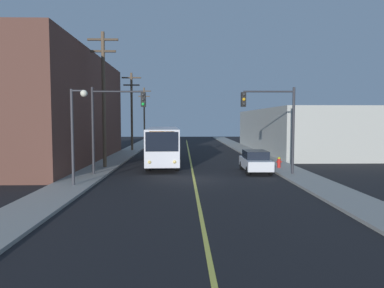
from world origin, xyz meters
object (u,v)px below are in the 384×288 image
at_px(traffic_signal_left_corner, 115,114).
at_px(street_lamp_left, 76,123).
at_px(traffic_signal_right_corner, 272,114).
at_px(fire_hydrant, 279,162).
at_px(city_bus, 163,144).
at_px(parked_car_white, 255,161).
at_px(utility_pole_near, 104,94).
at_px(utility_pole_mid, 132,108).
at_px(utility_pole_far, 144,112).

distance_m(traffic_signal_left_corner, street_lamp_left, 4.45).
height_order(traffic_signal_right_corner, fire_hydrant, traffic_signal_right_corner).
distance_m(city_bus, parked_car_white, 8.80).
bearing_deg(fire_hydrant, city_bus, 158.55).
xyz_separation_m(parked_car_white, utility_pole_near, (-11.65, 2.16, 5.13)).
height_order(utility_pole_near, traffic_signal_right_corner, utility_pole_near).
distance_m(city_bus, street_lamp_left, 11.69).
relative_size(parked_car_white, traffic_signal_left_corner, 0.74).
relative_size(utility_pole_mid, street_lamp_left, 1.74).
relative_size(traffic_signal_right_corner, street_lamp_left, 1.09).
height_order(utility_pole_far, street_lamp_left, utility_pole_far).
distance_m(parked_car_white, utility_pole_near, 12.91).
relative_size(street_lamp_left, fire_hydrant, 6.55).
relative_size(utility_pole_near, utility_pole_mid, 1.11).
bearing_deg(traffic_signal_right_corner, traffic_signal_left_corner, 178.54).
bearing_deg(traffic_signal_right_corner, utility_pole_far, 109.02).
bearing_deg(traffic_signal_right_corner, fire_hydrant, 65.16).
bearing_deg(parked_car_white, city_bus, 144.75).
relative_size(traffic_signal_left_corner, fire_hydrant, 7.14).
height_order(street_lamp_left, fire_hydrant, street_lamp_left).
relative_size(parked_car_white, street_lamp_left, 0.81).
xyz_separation_m(traffic_signal_left_corner, street_lamp_left, (-1.42, -4.19, -0.56)).
height_order(parked_car_white, utility_pole_mid, utility_pole_mid).
height_order(utility_pole_mid, traffic_signal_left_corner, utility_pole_mid).
bearing_deg(utility_pole_far, fire_hydrant, -67.31).
height_order(parked_car_white, traffic_signal_left_corner, traffic_signal_left_corner).
xyz_separation_m(traffic_signal_right_corner, fire_hydrant, (1.44, 3.11, -3.72)).
bearing_deg(city_bus, parked_car_white, -35.25).
height_order(utility_pole_mid, traffic_signal_right_corner, utility_pole_mid).
bearing_deg(street_lamp_left, utility_pole_near, 91.01).
relative_size(traffic_signal_left_corner, traffic_signal_right_corner, 1.00).
height_order(utility_pole_far, traffic_signal_left_corner, utility_pole_far).
relative_size(city_bus, utility_pole_mid, 1.28).
bearing_deg(traffic_signal_left_corner, utility_pole_far, 93.13).
relative_size(utility_pole_far, traffic_signal_right_corner, 1.56).
height_order(utility_pole_far, traffic_signal_right_corner, utility_pole_far).
distance_m(utility_pole_near, street_lamp_left, 8.10).
height_order(utility_pole_near, utility_pole_mid, utility_pole_near).
relative_size(city_bus, utility_pole_far, 1.30).
bearing_deg(utility_pole_mid, fire_hydrant, -50.31).
bearing_deg(city_bus, utility_pole_far, 99.26).
bearing_deg(street_lamp_left, traffic_signal_right_corner, 17.72).
distance_m(city_bus, utility_pole_near, 6.77).
distance_m(city_bus, fire_hydrant, 10.08).
height_order(traffic_signal_left_corner, traffic_signal_right_corner, same).
xyz_separation_m(city_bus, utility_pole_far, (-4.97, 30.50, 3.51)).
relative_size(utility_pole_near, traffic_signal_left_corner, 1.77).
distance_m(parked_car_white, utility_pole_far, 37.83).
distance_m(utility_pole_mid, street_lamp_left, 23.88).
xyz_separation_m(utility_pole_mid, street_lamp_left, (0.27, -23.82, -1.70)).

